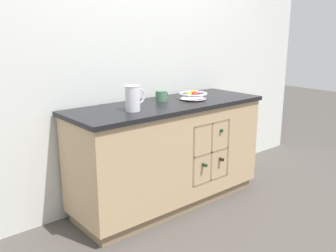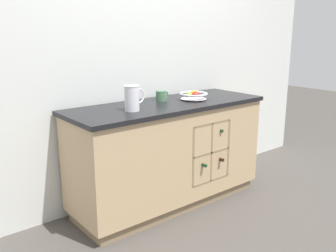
# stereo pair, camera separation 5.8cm
# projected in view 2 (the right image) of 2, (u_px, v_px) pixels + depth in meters

# --- Properties ---
(ground_plane) EXTENTS (14.00, 14.00, 0.00)m
(ground_plane) POSITION_uv_depth(u_px,v_px,m) (168.00, 202.00, 3.29)
(ground_plane) COLOR #4C4742
(back_wall) EXTENTS (4.40, 0.06, 2.55)m
(back_wall) POSITION_uv_depth(u_px,v_px,m) (142.00, 53.00, 3.23)
(back_wall) COLOR silver
(back_wall) RESTS_ON ground_plane
(kitchen_island) EXTENTS (1.72, 0.63, 0.89)m
(kitchen_island) POSITION_uv_depth(u_px,v_px,m) (168.00, 153.00, 3.17)
(kitchen_island) COLOR #8B7354
(kitchen_island) RESTS_ON ground_plane
(fruit_bowl) EXTENTS (0.24, 0.24, 0.08)m
(fruit_bowl) POSITION_uv_depth(u_px,v_px,m) (193.00, 95.00, 3.20)
(fruit_bowl) COLOR silver
(fruit_bowl) RESTS_ON kitchen_island
(white_pitcher) EXTENTS (0.17, 0.12, 0.19)m
(white_pitcher) POSITION_uv_depth(u_px,v_px,m) (132.00, 98.00, 2.75)
(white_pitcher) COLOR white
(white_pitcher) RESTS_ON kitchen_island
(ceramic_mug) EXTENTS (0.12, 0.09, 0.09)m
(ceramic_mug) POSITION_uv_depth(u_px,v_px,m) (161.00, 96.00, 3.14)
(ceramic_mug) COLOR #4C7A56
(ceramic_mug) RESTS_ON kitchen_island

